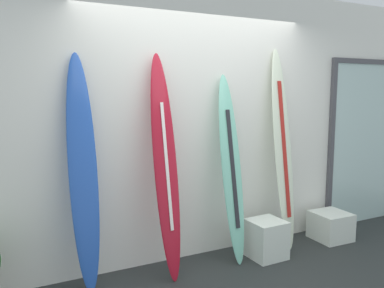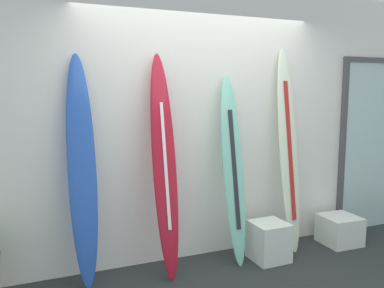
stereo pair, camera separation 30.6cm
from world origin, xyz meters
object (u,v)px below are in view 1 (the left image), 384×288
object	(u,v)px
surfboard_cobalt	(83,175)
surfboard_ivory	(283,151)
display_block_center	(331,226)
surfboard_crimson	(166,168)
glass_door	(362,140)
display_block_left	(266,239)
surfboard_seafoam	(231,169)

from	to	relation	value
surfboard_cobalt	surfboard_ivory	world-z (taller)	surfboard_ivory
surfboard_cobalt	display_block_center	bearing A→B (deg)	-2.92
surfboard_crimson	glass_door	distance (m)	2.92
surfboard_crimson	display_block_left	size ratio (longest dim) A/B	5.28
surfboard_ivory	display_block_center	world-z (taller)	surfboard_ivory
surfboard_cobalt	surfboard_ivory	distance (m)	2.17
surfboard_ivory	display_block_center	bearing A→B (deg)	-11.34
surfboard_seafoam	glass_door	xyz separation A→B (m)	(2.17, 0.23, 0.15)
surfboard_seafoam	surfboard_ivory	world-z (taller)	surfboard_ivory
display_block_left	surfboard_crimson	bearing A→B (deg)	173.44
display_block_left	surfboard_ivory	bearing A→B (deg)	28.91
surfboard_crimson	surfboard_ivory	bearing A→B (deg)	2.75
surfboard_crimson	display_block_center	xyz separation A→B (m)	(2.07, -0.06, -0.87)
surfboard_cobalt	display_block_left	world-z (taller)	surfboard_cobalt
surfboard_cobalt	surfboard_seafoam	xyz separation A→B (m)	(1.47, -0.06, -0.06)
display_block_left	display_block_center	xyz separation A→B (m)	(0.99, 0.07, -0.04)
surfboard_cobalt	surfboard_crimson	bearing A→B (deg)	-6.50
surfboard_cobalt	display_block_center	world-z (taller)	surfboard_cobalt
display_block_center	glass_door	distance (m)	1.29
surfboard_cobalt	surfboard_crimson	world-z (taller)	surfboard_crimson
surfboard_cobalt	glass_door	bearing A→B (deg)	2.65
surfboard_seafoam	glass_door	size ratio (longest dim) A/B	0.89
display_block_center	glass_door	world-z (taller)	glass_door
surfboard_seafoam	surfboard_ivory	xyz separation A→B (m)	(0.70, 0.05, 0.13)
surfboard_seafoam	glass_door	bearing A→B (deg)	6.12
surfboard_ivory	display_block_center	distance (m)	1.13
surfboard_seafoam	glass_door	distance (m)	2.19
surfboard_cobalt	surfboard_crimson	xyz separation A→B (m)	(0.73, -0.08, 0.01)
display_block_left	display_block_center	size ratio (longest dim) A/B	0.97
surfboard_cobalt	surfboard_seafoam	bearing A→B (deg)	-2.51
surfboard_crimson	display_block_left	world-z (taller)	surfboard_crimson
display_block_left	display_block_center	distance (m)	0.99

